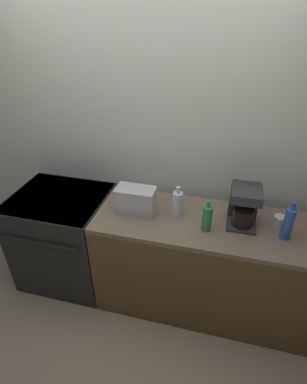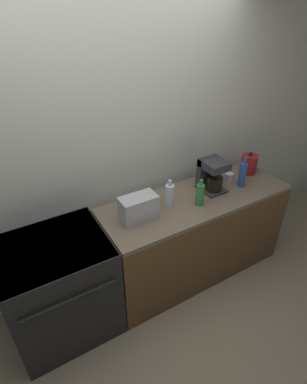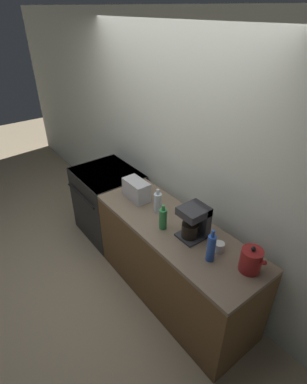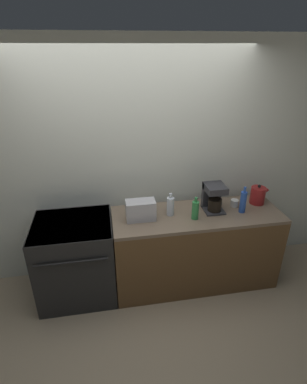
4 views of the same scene
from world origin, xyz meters
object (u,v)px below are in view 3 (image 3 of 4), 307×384
bottle_blue (211,248)px  cup_white (219,247)px  bottle_clear (158,202)px  coffee_maker (195,221)px  bottle_green (163,219)px  kettle (251,260)px  stove (109,202)px  toaster (136,190)px

bottle_blue → cup_white: bearing=101.4°
bottle_clear → cup_white: (0.74, 0.06, -0.07)m
bottle_blue → cup_white: size_ratio=3.45×
coffee_maker → bottle_green: size_ratio=1.23×
kettle → stove: bearing=-177.5°
toaster → bottle_blue: bearing=-2.3°
coffee_maker → cup_white: bearing=6.9°
stove → kettle: bearing=2.5°
stove → toaster: (0.70, -0.03, 0.54)m
cup_white → bottle_clear: bearing=-175.2°
bottle_clear → bottle_green: (0.23, -0.12, -0.00)m
bottle_clear → bottle_green: bottle_clear is taller
toaster → kettle: bearing=5.1°
coffee_maker → bottle_blue: bearing=-19.7°
coffee_maker → bottle_clear: coffee_maker is taller
stove → bottle_green: size_ratio=3.66×
toaster → cup_white: 1.06m
bottle_green → cup_white: bearing=19.6°
toaster → coffee_maker: bearing=4.4°
coffee_maker → bottle_green: coffee_maker is taller
kettle → bottle_blue: size_ratio=0.77×
kettle → toaster: bearing=-174.9°
stove → kettle: kettle is taller
bottle_clear → cup_white: 0.74m
bottle_blue → cup_white: (-0.03, 0.14, -0.08)m
coffee_maker → cup_white: 0.29m
stove → coffee_maker: bearing=1.2°
bottle_blue → bottle_clear: 0.77m
kettle → toaster: 1.34m
stove → bottle_blue: size_ratio=3.03×
kettle → cup_white: (-0.28, -0.03, -0.06)m
cup_white → bottle_blue: bearing=-78.6°
kettle → bottle_clear: (-1.02, -0.09, 0.01)m
stove → coffee_maker: size_ratio=2.97×
stove → bottle_clear: 1.14m
bottle_green → coffee_maker: bearing=31.4°
bottle_clear → stove: bearing=-180.0°
bottle_blue → bottle_green: bottle_blue is taller
coffee_maker → cup_white: size_ratio=3.52×
bottle_clear → toaster: bearing=-174.3°
bottle_clear → bottle_blue: bearing=-5.5°
toaster → coffee_maker: (0.79, 0.06, 0.05)m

